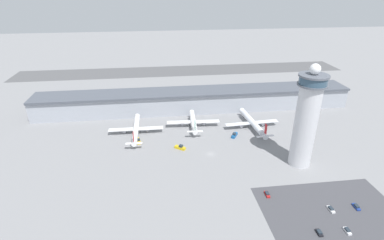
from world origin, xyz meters
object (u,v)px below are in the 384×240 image
(control_tower, at_px, (306,119))
(service_truck_fuel, at_px, (180,147))
(car_blue_compact, at_px, (331,209))
(car_yellow_taxi, at_px, (267,194))
(car_maroon_suv, at_px, (319,233))
(airplane_gate_alpha, at_px, (136,129))
(service_truck_catering, at_px, (234,135))
(service_truck_baggage, at_px, (138,141))
(airplane_gate_charlie, at_px, (252,123))
(car_black_suv, at_px, (347,231))
(airplane_gate_bravo, at_px, (193,122))
(car_navy_sedan, at_px, (356,207))

(control_tower, height_order, service_truck_fuel, control_tower)
(car_blue_compact, height_order, car_yellow_taxi, car_blue_compact)
(car_maroon_suv, xyz_separation_m, car_yellow_taxi, (-13.06, 26.88, 0.05))
(control_tower, relative_size, car_yellow_taxi, 12.25)
(airplane_gate_alpha, distance_m, car_maroon_suv, 129.58)
(airplane_gate_alpha, relative_size, car_blue_compact, 9.09)
(airplane_gate_alpha, distance_m, service_truck_catering, 68.16)
(car_yellow_taxi, bearing_deg, service_truck_fuel, 127.71)
(service_truck_baggage, xyz_separation_m, car_blue_compact, (91.44, -77.00, -0.30))
(car_maroon_suv, bearing_deg, control_tower, 73.70)
(service_truck_catering, distance_m, car_yellow_taxi, 62.36)
(airplane_gate_charlie, height_order, service_truck_baggage, airplane_gate_charlie)
(airplane_gate_charlie, relative_size, service_truck_baggage, 5.98)
(car_blue_compact, bearing_deg, service_truck_baggage, 139.90)
(car_yellow_taxi, bearing_deg, car_black_suv, -47.27)
(car_maroon_suv, xyz_separation_m, car_black_suv, (12.33, -0.60, 0.08))
(car_yellow_taxi, bearing_deg, service_truck_catering, 90.46)
(control_tower, height_order, car_yellow_taxi, control_tower)
(airplane_gate_charlie, distance_m, car_maroon_suv, 100.58)
(airplane_gate_charlie, height_order, car_black_suv, airplane_gate_charlie)
(car_maroon_suv, bearing_deg, airplane_gate_bravo, 110.35)
(airplane_gate_bravo, relative_size, car_maroon_suv, 9.32)
(control_tower, xyz_separation_m, service_truck_fuel, (-67.27, 25.08, -27.51))
(service_truck_baggage, height_order, car_yellow_taxi, service_truck_baggage)
(airplane_gate_alpha, relative_size, airplane_gate_bravo, 1.14)
(control_tower, bearing_deg, car_maroon_suv, -106.30)
(airplane_gate_charlie, xyz_separation_m, service_truck_catering, (-16.03, -11.25, -3.14))
(airplane_gate_bravo, distance_m, service_truck_fuel, 32.46)
(service_truck_fuel, bearing_deg, car_blue_compact, -44.99)
(control_tower, height_order, car_maroon_suv, control_tower)
(control_tower, height_order, car_black_suv, control_tower)
(airplane_gate_charlie, bearing_deg, car_maroon_suv, -91.41)
(control_tower, relative_size, service_truck_fuel, 8.29)
(car_maroon_suv, xyz_separation_m, car_navy_sedan, (25.41, 12.79, 0.06))
(service_truck_fuel, height_order, car_navy_sedan, service_truck_fuel)
(control_tower, xyz_separation_m, car_navy_sedan, (10.14, -39.39, -27.95))
(car_black_suv, height_order, car_blue_compact, car_black_suv)
(airplane_gate_bravo, bearing_deg, control_tower, -44.97)
(airplane_gate_alpha, bearing_deg, airplane_gate_charlie, -0.66)
(car_black_suv, distance_m, car_yellow_taxi, 37.42)
(airplane_gate_bravo, distance_m, car_black_suv, 119.71)
(airplane_gate_charlie, xyz_separation_m, car_black_suv, (9.86, -101.09, -3.56))
(service_truck_baggage, relative_size, car_navy_sedan, 1.61)
(control_tower, distance_m, service_truck_baggage, 105.03)
(control_tower, bearing_deg, car_yellow_taxi, -138.22)
(service_truck_fuel, xyz_separation_m, car_maroon_suv, (52.01, -77.26, -0.50))
(service_truck_baggage, bearing_deg, car_blue_compact, -40.10)
(service_truck_catering, bearing_deg, service_truck_baggage, 179.60)
(airplane_gate_alpha, distance_m, service_truck_baggage, 12.27)
(service_truck_baggage, relative_size, car_maroon_suv, 1.86)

